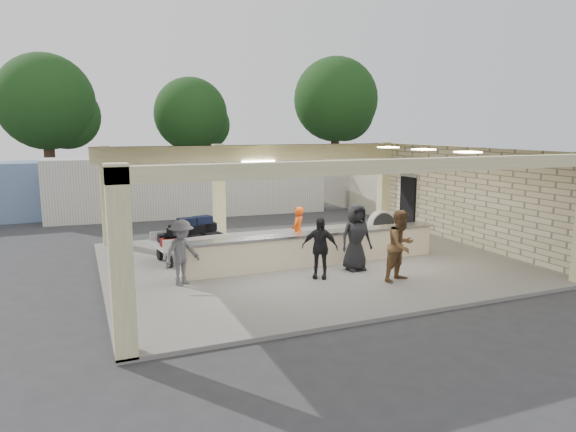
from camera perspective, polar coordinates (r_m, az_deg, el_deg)
name	(u,v)px	position (r m, az deg, el deg)	size (l,w,h in m)	color
ground	(307,264)	(15.93, 2.16, -5.32)	(120.00, 120.00, 0.00)	#2D2D30
pavilion	(305,217)	(16.31, 1.89, -0.10)	(12.01, 10.00, 3.55)	slate
baggage_counter	(314,249)	(15.34, 2.95, -3.65)	(8.20, 0.58, 0.98)	beige
luggage_cart	(191,237)	(16.08, -10.74, -2.35)	(2.44, 1.69, 1.33)	silver
drum_fan	(381,224)	(18.99, 10.33, -0.92)	(0.98, 0.54, 1.07)	silver
baggage_handler	(298,232)	(16.27, 1.09, -1.75)	(0.58, 0.32, 1.59)	#E94A0C
passenger_a	(401,246)	(13.97, 12.44, -3.22)	(0.93, 0.41, 1.92)	brown
passenger_b	(320,248)	(13.93, 3.54, -3.53)	(0.99, 0.36, 1.68)	black
passenger_c	(182,253)	(13.57, -11.72, -4.00)	(1.11, 0.39, 1.72)	#525157
passenger_d	(356,237)	(14.79, 7.56, -2.34)	(0.94, 0.39, 1.93)	black
car_white_a	(360,185)	(31.85, 8.01, 3.48)	(2.38, 5.01, 1.43)	white
car_white_b	(374,185)	(32.02, 9.55, 3.44)	(1.64, 4.39, 1.39)	white
car_dark	(294,184)	(32.16, 0.68, 3.63)	(1.51, 4.28, 1.43)	black
container_white	(190,186)	(25.21, -10.80, 3.33)	(12.88, 2.58, 2.79)	silver
fence	(422,185)	(29.00, 14.65, 3.32)	(12.06, 0.06, 2.03)	gray
tree_left	(51,106)	(38.18, -24.83, 11.04)	(6.60, 6.30, 9.00)	#382619
tree_mid	(194,117)	(41.08, -10.36, 10.74)	(6.00, 5.60, 8.00)	#382619
tree_right	(338,103)	(44.34, 5.58, 12.38)	(7.20, 7.00, 10.00)	#382619
adjacent_building	(389,175)	(28.89, 11.12, 4.53)	(6.00, 8.00, 3.20)	#C0B999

